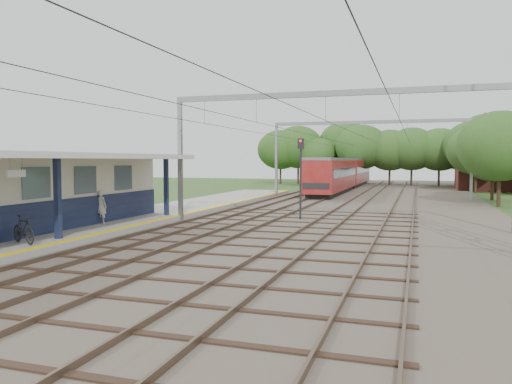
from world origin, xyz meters
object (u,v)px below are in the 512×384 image
at_px(bicycle, 23,230).
at_px(train, 344,173).
at_px(signal_post, 301,168).
at_px(person, 101,207).

bearing_deg(bicycle, train, 16.99).
bearing_deg(signal_post, bicycle, -113.90).
height_order(bicycle, signal_post, signal_post).
distance_m(bicycle, train, 44.37).
bearing_deg(person, signal_post, -143.47).
height_order(person, bicycle, person).
distance_m(person, bicycle, 6.18).
bearing_deg(train, bicycle, -97.50).
relative_size(bicycle, train, 0.05).
height_order(person, signal_post, signal_post).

